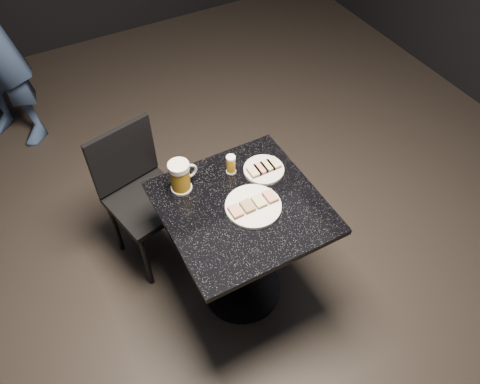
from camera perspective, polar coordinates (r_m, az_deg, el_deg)
name	(u,v)px	position (r m, az deg, el deg)	size (l,w,h in m)	color
floor	(242,288)	(2.73, 0.21, -11.68)	(6.00, 6.00, 0.00)	black
plate_large	(253,206)	(2.10, 1.62, -1.73)	(0.25, 0.25, 0.01)	white
plate_small	(264,170)	(2.25, 2.92, 2.73)	(0.20, 0.20, 0.01)	white
table	(242,237)	(2.30, 0.24, -5.45)	(0.70, 0.70, 0.75)	black
beer_mug	(180,176)	(2.13, -7.27, 1.93)	(0.14, 0.10, 0.16)	silver
beer_tumbler	(231,164)	(2.21, -1.12, 3.39)	(0.05, 0.05, 0.10)	silver
chair	(140,190)	(2.56, -12.12, 0.21)	(0.44, 0.44, 0.85)	black
canapes_on_plate_large	(253,204)	(2.08, 1.63, -1.45)	(0.23, 0.07, 0.02)	#4C3521
canapes_on_plate_small	(264,167)	(2.24, 2.93, 3.02)	(0.16, 0.07, 0.02)	#4C3521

